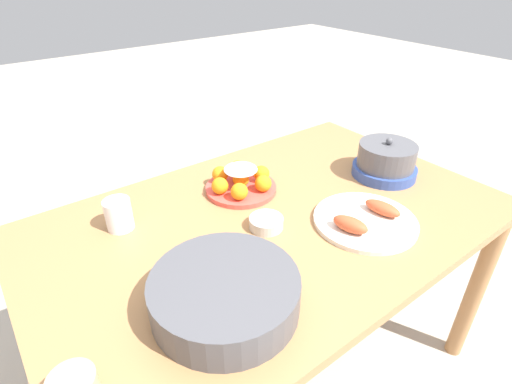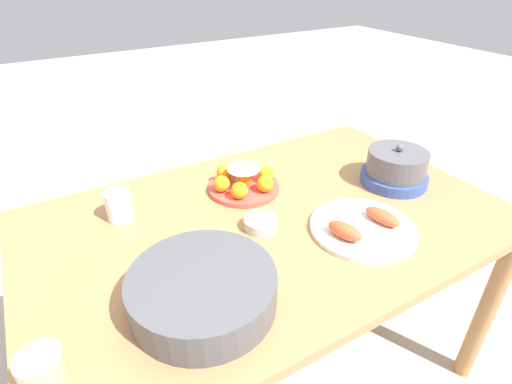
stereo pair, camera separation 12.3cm
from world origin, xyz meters
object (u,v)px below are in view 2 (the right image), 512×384
(dining_table, at_px, (269,242))
(serving_bowl, at_px, (202,289))
(cake_plate, at_px, (243,181))
(sauce_bowl, at_px, (261,223))
(warming_pot, at_px, (396,168))
(cup_near, at_px, (119,205))
(cup_far, at_px, (43,371))
(seafood_platter, at_px, (363,227))

(dining_table, relative_size, serving_bowl, 4.23)
(cake_plate, xyz_separation_m, sauce_bowl, (0.06, 0.21, -0.02))
(warming_pot, bearing_deg, dining_table, -4.29)
(serving_bowl, distance_m, warming_pot, 0.80)
(cake_plate, relative_size, cup_near, 2.56)
(cup_near, bearing_deg, cake_plate, 174.46)
(dining_table, xyz_separation_m, cake_plate, (-0.01, -0.18, 0.12))
(cup_near, xyz_separation_m, cup_far, (0.25, 0.46, -0.01))
(cake_plate, bearing_deg, seafood_platter, 115.91)
(cup_far, bearing_deg, sauce_bowl, -159.72)
(cake_plate, distance_m, sauce_bowl, 0.22)
(dining_table, height_order, cup_far, cup_far)
(cup_far, height_order, warming_pot, warming_pot)
(dining_table, bearing_deg, cup_far, 21.25)
(cup_near, distance_m, cup_far, 0.53)
(serving_bowl, relative_size, seafood_platter, 1.10)
(cake_plate, xyz_separation_m, seafood_platter, (-0.18, 0.37, -0.02))
(cup_far, distance_m, warming_pot, 1.12)
(cake_plate, bearing_deg, cup_far, 33.55)
(dining_table, xyz_separation_m, cup_far, (0.63, 0.25, 0.13))
(dining_table, distance_m, serving_bowl, 0.39)
(cup_near, bearing_deg, serving_bowl, 99.76)
(seafood_platter, xyz_separation_m, cup_far, (0.82, 0.06, 0.03))
(cup_far, bearing_deg, cake_plate, -146.45)
(warming_pot, bearing_deg, sauce_bowl, -0.62)
(serving_bowl, xyz_separation_m, seafood_platter, (-0.50, -0.02, -0.03))
(serving_bowl, height_order, sauce_bowl, serving_bowl)
(seafood_platter, bearing_deg, serving_bowl, 2.51)
(serving_bowl, distance_m, cup_near, 0.44)
(serving_bowl, xyz_separation_m, cup_near, (0.07, -0.43, -0.00))
(serving_bowl, relative_size, sauce_bowl, 3.37)
(serving_bowl, bearing_deg, cup_near, -80.24)
(warming_pot, bearing_deg, cake_plate, -25.10)
(warming_pot, bearing_deg, serving_bowl, 12.64)
(seafood_platter, relative_size, cup_near, 3.28)
(sauce_bowl, bearing_deg, cup_far, 20.28)
(serving_bowl, distance_m, sauce_bowl, 0.32)
(warming_pot, bearing_deg, cup_far, 10.75)
(sauce_bowl, bearing_deg, serving_bowl, 35.00)
(cup_near, bearing_deg, seafood_platter, 144.49)
(serving_bowl, distance_m, seafood_platter, 0.50)
(cake_plate, relative_size, sauce_bowl, 2.39)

